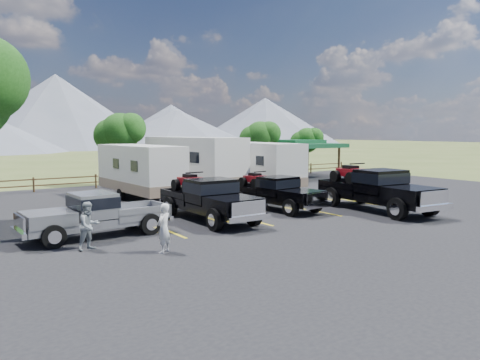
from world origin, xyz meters
TOP-DOWN VIEW (x-y plane):
  - ground at (0.00, 0.00)m, footprint 320.00×320.00m
  - asphalt_lot at (0.00, 3.00)m, footprint 44.00×34.00m
  - stall_lines at (0.00, 4.00)m, footprint 12.12×5.50m
  - tree_ne_a at (8.97, 17.01)m, footprint 3.11×2.92m
  - tree_ne_b at (14.98, 18.01)m, footprint 2.77×2.59m
  - tree_north at (-2.03, 19.02)m, footprint 3.46×3.24m
  - rail_fence at (2.00, 18.50)m, footprint 36.12×0.12m
  - pavilion at (13.00, 17.00)m, footprint 6.20×6.20m
  - rig_left at (-3.56, 3.88)m, footprint 2.19×6.13m
  - rig_center at (0.67, 4.52)m, footprint 2.40×5.68m
  - rig_right at (4.57, 1.45)m, footprint 2.86×6.95m
  - trailer_left at (-3.54, 11.60)m, footprint 2.62×8.93m
  - trailer_center at (0.59, 12.82)m, footprint 3.36×10.18m
  - trailer_right at (4.63, 11.09)m, footprint 2.93×9.08m
  - pickup_silver at (-8.59, 3.34)m, footprint 5.57×2.19m
  - person_a at (-7.53, -0.14)m, footprint 0.70×0.64m
  - person_b at (-9.39, 1.58)m, footprint 0.94×0.84m

SIDE VIEW (x-z plane):
  - ground at x=0.00m, z-range 0.00..0.00m
  - asphalt_lot at x=0.00m, z-range 0.00..0.04m
  - stall_lines at x=0.00m, z-range 0.04..0.05m
  - rail_fence at x=2.00m, z-range 0.11..1.11m
  - person_b at x=-9.39m, z-range 0.04..1.63m
  - person_a at x=-7.53m, z-range 0.04..1.64m
  - pickup_silver at x=-8.59m, z-range 0.07..1.72m
  - rig_center at x=0.67m, z-range 0.01..1.85m
  - rig_left at x=-3.56m, z-range 0.00..2.05m
  - rig_right at x=4.57m, z-range 0.00..2.27m
  - trailer_left at x=-3.54m, z-range 0.11..3.21m
  - trailer_right at x=4.63m, z-range 0.11..3.26m
  - trailer_center at x=0.59m, z-range 0.12..3.64m
  - pavilion at x=13.00m, z-range 1.18..4.40m
  - tree_ne_b at x=14.98m, z-range 0.99..5.26m
  - tree_ne_a at x=8.97m, z-range 1.10..5.86m
  - tree_north at x=-2.03m, z-range 1.21..6.46m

